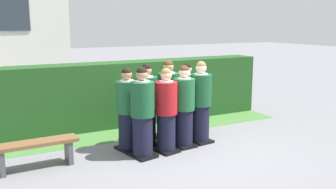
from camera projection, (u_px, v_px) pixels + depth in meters
name	position (u px, v px, depth m)	size (l,w,h in m)	color
ground_plane	(174.00, 149.00, 7.40)	(60.00, 60.00, 0.00)	slate
student_front_row_0	(142.00, 115.00, 6.83)	(0.48, 0.55, 1.68)	black
student_in_red_blazer	(166.00, 113.00, 7.11)	(0.47, 0.54, 1.63)	black
student_front_row_2	(184.00, 108.00, 7.42)	(0.43, 0.51, 1.64)	black
student_front_row_3	(201.00, 104.00, 7.69)	(0.46, 0.56, 1.69)	black
student_rear_row_0	(127.00, 111.00, 7.21)	(0.46, 0.55, 1.62)	black
student_rear_row_1	(147.00, 107.00, 7.50)	(0.49, 0.57, 1.66)	black
student_rear_row_2	(168.00, 102.00, 7.84)	(0.44, 0.52, 1.70)	black
student_rear_row_3	(187.00, 102.00, 8.12)	(0.46, 0.53, 1.61)	black
hedge	(131.00, 93.00, 9.17)	(7.00, 0.70, 1.53)	#214C1E
wooden_bench	(36.00, 149.00, 6.35)	(1.41, 0.40, 0.48)	brown
lawn_strip	(145.00, 131.00, 8.62)	(7.00, 0.90, 0.01)	#477A38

